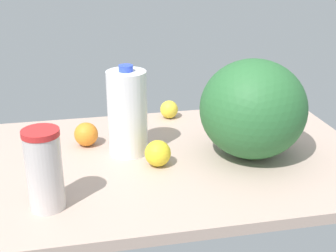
{
  "coord_description": "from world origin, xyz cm",
  "views": [
    {
      "loc": [
        25.51,
        122.93,
        63.78
      ],
      "look_at": [
        0.0,
        0.0,
        13.0
      ],
      "focal_mm": 50.0,
      "sensor_mm": 36.0,
      "label": 1
    }
  ],
  "objects_px": {
    "lemon_loose": "(158,153)",
    "lemon_far_back": "(169,109)",
    "watermelon": "(253,109)",
    "orange_beside_bowl": "(86,134)",
    "milk_jug": "(127,113)",
    "tumbler_cup": "(44,170)"
  },
  "relations": [
    {
      "from": "tumbler_cup",
      "to": "milk_jug",
      "type": "xyz_separation_m",
      "value": [
        -0.23,
        -0.27,
        0.03
      ]
    },
    {
      "from": "milk_jug",
      "to": "lemon_loose",
      "type": "height_order",
      "value": "milk_jug"
    },
    {
      "from": "orange_beside_bowl",
      "to": "lemon_far_back",
      "type": "distance_m",
      "value": 0.35
    },
    {
      "from": "watermelon",
      "to": "lemon_far_back",
      "type": "relative_size",
      "value": 4.84
    },
    {
      "from": "milk_jug",
      "to": "orange_beside_bowl",
      "type": "distance_m",
      "value": 0.17
    },
    {
      "from": "watermelon",
      "to": "lemon_loose",
      "type": "relative_size",
      "value": 4.12
    },
    {
      "from": "orange_beside_bowl",
      "to": "milk_jug",
      "type": "bearing_deg",
      "value": 147.73
    },
    {
      "from": "lemon_loose",
      "to": "lemon_far_back",
      "type": "relative_size",
      "value": 1.18
    },
    {
      "from": "milk_jug",
      "to": "watermelon",
      "type": "bearing_deg",
      "value": 165.99
    },
    {
      "from": "milk_jug",
      "to": "lemon_far_back",
      "type": "relative_size",
      "value": 4.23
    },
    {
      "from": "watermelon",
      "to": "orange_beside_bowl",
      "type": "distance_m",
      "value": 0.52
    },
    {
      "from": "milk_jug",
      "to": "watermelon",
      "type": "xyz_separation_m",
      "value": [
        -0.36,
        0.09,
        0.02
      ]
    },
    {
      "from": "orange_beside_bowl",
      "to": "watermelon",
      "type": "bearing_deg",
      "value": 160.85
    },
    {
      "from": "orange_beside_bowl",
      "to": "lemon_far_back",
      "type": "height_order",
      "value": "orange_beside_bowl"
    },
    {
      "from": "tumbler_cup",
      "to": "lemon_far_back",
      "type": "height_order",
      "value": "tumbler_cup"
    },
    {
      "from": "milk_jug",
      "to": "watermelon",
      "type": "distance_m",
      "value": 0.37
    },
    {
      "from": "orange_beside_bowl",
      "to": "lemon_far_back",
      "type": "xyz_separation_m",
      "value": [
        -0.3,
        -0.18,
        -0.01
      ]
    },
    {
      "from": "watermelon",
      "to": "lemon_far_back",
      "type": "height_order",
      "value": "watermelon"
    },
    {
      "from": "lemon_loose",
      "to": "lemon_far_back",
      "type": "distance_m",
      "value": 0.38
    },
    {
      "from": "watermelon",
      "to": "milk_jug",
      "type": "bearing_deg",
      "value": -14.01
    },
    {
      "from": "orange_beside_bowl",
      "to": "tumbler_cup",
      "type": "bearing_deg",
      "value": 72.81
    },
    {
      "from": "milk_jug",
      "to": "watermelon",
      "type": "relative_size",
      "value": 0.87
    }
  ]
}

